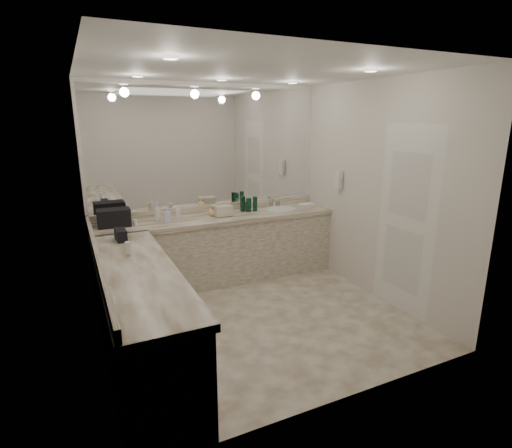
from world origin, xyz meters
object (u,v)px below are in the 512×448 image
soap_bottle_c (212,210)px  sink (281,210)px  cream_cosmetic_case (223,211)px  black_toiletry_bag (114,217)px  hand_towel (307,205)px  soap_bottle_a (157,212)px  soap_bottle_b (167,214)px  wall_phone (339,180)px

soap_bottle_c → sink: bearing=-2.7°
cream_cosmetic_case → black_toiletry_bag: bearing=175.9°
sink → hand_towel: (0.45, 0.02, 0.03)m
sink → hand_towel: bearing=2.2°
hand_towel → soap_bottle_a: bearing=178.2°
soap_bottle_c → black_toiletry_bag: bearing=179.8°
soap_bottle_a → soap_bottle_b: (0.09, -0.11, -0.02)m
black_toiletry_bag → soap_bottle_a: 0.53m
sink → soap_bottle_b: bearing=-179.2°
black_toiletry_bag → soap_bottle_c: size_ratio=2.53×
soap_bottle_a → soap_bottle_b: size_ratio=1.20×
hand_towel → soap_bottle_c: 1.46m
black_toiletry_bag → hand_towel: (2.70, -0.03, -0.09)m
hand_towel → soap_bottle_b: 2.08m
hand_towel → soap_bottle_c: bearing=178.8°
cream_cosmetic_case → soap_bottle_b: (-0.74, 0.02, 0.03)m
wall_phone → cream_cosmetic_case: (-1.49, 0.46, -0.38)m
soap_bottle_c → cream_cosmetic_case: bearing=-37.5°
cream_cosmetic_case → hand_towel: bearing=2.5°
sink → hand_towel: 0.45m
cream_cosmetic_case → hand_towel: (1.34, 0.06, -0.05)m
sink → soap_bottle_a: bearing=177.2°
sink → black_toiletry_bag: bearing=178.7°
sink → soap_bottle_b: size_ratio=2.32×
wall_phone → soap_bottle_b: wall_phone is taller
hand_towel → black_toiletry_bag: bearing=179.3°
soap_bottle_b → soap_bottle_a: bearing=130.9°
soap_bottle_b → wall_phone: bearing=-12.1°
soap_bottle_a → soap_bottle_c: soap_bottle_a is taller
wall_phone → black_toiletry_bag: bearing=169.0°
sink → wall_phone: size_ratio=1.83×
soap_bottle_a → hand_towel: bearing=-1.8°
sink → black_toiletry_bag: (-2.24, 0.05, 0.11)m
hand_towel → soap_bottle_c: (-1.46, 0.03, 0.05)m
wall_phone → sink: bearing=140.4°
sink → soap_bottle_b: (-1.63, -0.02, 0.10)m
sink → cream_cosmetic_case: 0.89m
cream_cosmetic_case → soap_bottle_c: 0.15m
sink → soap_bottle_a: size_ratio=1.93×
cream_cosmetic_case → soap_bottle_b: size_ratio=1.22×
black_toiletry_bag → hand_towel: 2.70m
sink → wall_phone: (0.61, -0.50, 0.46)m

